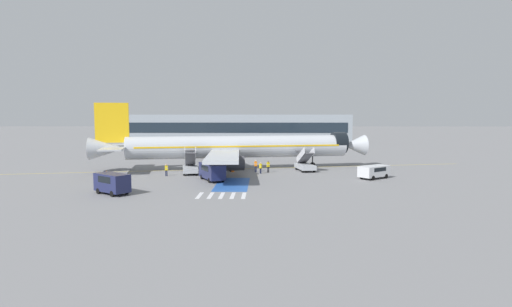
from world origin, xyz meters
TOP-DOWN VIEW (x-y plane):
  - ground_plane at (0.00, 0.00)m, footprint 600.00×600.00m
  - apron_leadline_yellow at (0.57, 0.21)m, footprint 78.14×15.97m
  - apron_stand_patch_blue at (0.57, -14.77)m, footprint 4.12×10.47m
  - apron_walkway_bar_0 at (-2.43, -22.12)m, footprint 0.44×3.60m
  - apron_walkway_bar_1 at (-1.23, -22.12)m, footprint 0.44×3.60m
  - apron_walkway_bar_2 at (-0.03, -22.12)m, footprint 0.44×3.60m
  - apron_walkway_bar_3 at (1.17, -22.12)m, footprint 0.44×3.60m
  - apron_walkway_bar_4 at (2.37, -22.12)m, footprint 0.44×3.60m
  - airliner at (-0.12, 0.07)m, footprint 44.78×35.76m
  - boarding_stairs_forward at (11.05, -2.10)m, footprint 3.11×5.51m
  - boarding_stairs_aft at (-6.43, -5.63)m, footprint 3.11×5.51m
  - fuel_tanker at (-8.70, 21.76)m, footprint 8.92×3.19m
  - service_van_0 at (-2.38, -11.87)m, footprint 4.18×5.71m
  - service_van_1 at (-12.15, -21.51)m, footprint 4.60×4.10m
  - service_van_2 at (19.73, -9.83)m, footprint 4.87×4.35m
  - ground_crew_0 at (5.23, -3.90)m, footprint 0.49×0.40m
  - ground_crew_1 at (3.31, -3.53)m, footprint 0.46×0.28m
  - ground_crew_2 at (4.07, -5.16)m, footprint 0.46×0.47m
  - ground_crew_3 at (-9.48, -7.95)m, footprint 0.47×0.32m
  - traffic_cone_0 at (-0.24, -3.40)m, footprint 0.56×0.56m
  - traffic_cone_1 at (-19.15, -5.58)m, footprint 0.42×0.42m
  - traffic_cone_2 at (-15.49, -10.00)m, footprint 0.55×0.55m
  - terminal_building at (-4.10, 68.35)m, footprint 73.67×12.10m

SIDE VIEW (x-z plane):
  - ground_plane at x=0.00m, z-range 0.00..0.00m
  - apron_leadline_yellow at x=0.57m, z-range 0.00..0.01m
  - apron_stand_patch_blue at x=0.57m, z-range 0.00..0.01m
  - apron_walkway_bar_0 at x=-2.43m, z-range 0.00..0.01m
  - apron_walkway_bar_1 at x=-1.23m, z-range 0.00..0.01m
  - apron_walkway_bar_2 at x=-0.03m, z-range 0.00..0.01m
  - apron_walkway_bar_3 at x=1.17m, z-range 0.00..0.01m
  - apron_walkway_bar_4 at x=2.37m, z-range 0.00..0.01m
  - traffic_cone_1 at x=-19.15m, z-range 0.00..0.47m
  - traffic_cone_2 at x=-15.49m, z-range 0.00..0.61m
  - traffic_cone_0 at x=-0.24m, z-range 0.00..0.62m
  - ground_crew_2 at x=4.07m, z-range 0.13..1.81m
  - boarding_stairs_forward at x=11.05m, z-range -0.97..2.92m
  - ground_crew_3 at x=-9.48m, z-range 0.13..1.86m
  - boarding_stairs_aft at x=-6.43m, z-range -1.09..3.13m
  - ground_crew_0 at x=5.23m, z-range 0.14..1.92m
  - service_van_2 at x=19.73m, z-range 0.20..1.97m
  - ground_crew_1 at x=3.31m, z-range 0.15..2.03m
  - service_van_1 at x=-12.15m, z-range 0.21..2.49m
  - service_van_0 at x=-2.38m, z-range 0.22..2.49m
  - fuel_tanker at x=-8.70m, z-range 0.02..3.49m
  - airliner at x=-0.12m, z-range -1.71..8.92m
  - terminal_building at x=-4.10m, z-range 0.00..9.24m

